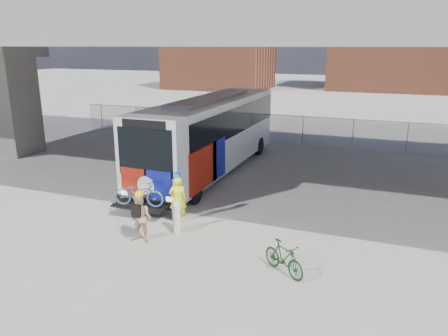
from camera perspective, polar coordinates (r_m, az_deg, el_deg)
The scene contains 9 objects.
ground at distance 16.93m, azimuth -1.52°, elevation -5.14°, with size 160.00×160.00×0.00m, color #9E9991.
bus at distance 21.17m, azimuth -1.72°, elevation 5.05°, with size 2.67×13.01×3.69m.
overpass at distance 19.57m, azimuth 3.13°, elevation 17.22°, with size 40.00×16.00×7.95m.
chainlink_fence at distance 27.65m, azimuth 8.26°, elevation 5.99°, with size 30.00×0.06×30.00m.
brick_buildings at distance 62.98m, azimuth 17.55°, elevation 14.49°, with size 54.00×22.00×12.00m.
bollard at distance 14.64m, azimuth -6.23°, elevation -6.25°, with size 0.28×0.28×1.08m.
cyclist_hivis at distance 15.38m, azimuth -6.06°, elevation -3.92°, with size 0.73×0.66×1.83m.
cyclist_tan at distance 14.00m, azimuth -10.88°, elevation -6.44°, with size 0.82×0.67×1.73m.
bike_parked at distance 12.21m, azimuth 7.81°, elevation -11.56°, with size 0.43×1.54×0.92m, color #123814.
Camera 1 is at (6.21, -14.55, 6.03)m, focal length 35.00 mm.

